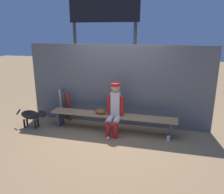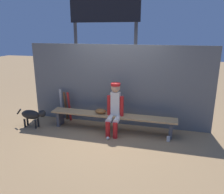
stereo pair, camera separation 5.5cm
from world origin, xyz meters
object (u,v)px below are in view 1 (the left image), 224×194
at_px(bat_wood_dark, 65,106).
at_px(cup_on_bench, 117,112).
at_px(player_seated, 115,107).
at_px(dog, 32,115).
at_px(bat_aluminum_silver, 61,104).
at_px(scoreboard, 106,23).
at_px(dugout_bench, 112,118).
at_px(bat_aluminum_red, 69,107).
at_px(baseball, 108,138).
at_px(baseball_glove, 101,111).
at_px(cup_on_ground, 168,139).

relative_size(bat_wood_dark, cup_on_bench, 7.42).
distance_m(player_seated, bat_wood_dark, 1.60).
bearing_deg(bat_wood_dark, dog, -131.62).
bearing_deg(dog, bat_aluminum_silver, 57.17).
height_order(cup_on_bench, scoreboard, scoreboard).
relative_size(dugout_bench, cup_on_bench, 28.57).
xyz_separation_m(player_seated, cup_on_bench, (0.01, 0.18, -0.17)).
height_order(player_seated, cup_on_bench, player_seated).
bearing_deg(dog, scoreboard, 54.41).
xyz_separation_m(player_seated, bat_aluminum_red, (-1.39, 0.42, -0.24)).
bearing_deg(baseball, dog, 174.61).
relative_size(player_seated, bat_wood_dark, 1.50).
xyz_separation_m(dugout_bench, bat_aluminum_red, (-1.30, 0.32, 0.07)).
bearing_deg(dog, cup_on_bench, 10.62).
xyz_separation_m(baseball_glove, bat_aluminum_red, (-1.01, 0.32, -0.07)).
bearing_deg(cup_on_ground, bat_aluminum_red, 168.51).
height_order(bat_wood_dark, scoreboard, scoreboard).
bearing_deg(bat_wood_dark, bat_aluminum_silver, 167.98).
height_order(baseball_glove, bat_aluminum_red, bat_aluminum_red).
bearing_deg(dog, baseball, -5.39).
relative_size(scoreboard, dog, 4.37).
height_order(player_seated, baseball_glove, player_seated).
bearing_deg(dugout_bench, bat_aluminum_silver, 166.09).
bearing_deg(dugout_bench, bat_aluminum_red, 166.07).
bearing_deg(dog, bat_aluminum_red, 41.44).
bearing_deg(dog, cup_on_ground, 1.62).
bearing_deg(bat_wood_dark, bat_aluminum_red, -15.85).
bearing_deg(player_seated, baseball, -97.15).
bearing_deg(bat_aluminum_red, baseball, -32.04).
bearing_deg(baseball_glove, dugout_bench, 0.00).
bearing_deg(baseball_glove, cup_on_ground, -7.59).
bearing_deg(baseball, scoreboard, 106.57).
height_order(baseball, dog, dog).
distance_m(player_seated, scoreboard, 2.73).
bearing_deg(scoreboard, bat_aluminum_red, -117.27).
relative_size(player_seated, baseball, 16.57).
bearing_deg(scoreboard, player_seated, -68.37).
bearing_deg(baseball, cup_on_bench, 84.21).
distance_m(bat_aluminum_red, cup_on_bench, 1.42).
relative_size(player_seated, baseball_glove, 4.38).
relative_size(bat_wood_dark, bat_aluminum_silver, 0.93).
relative_size(dugout_bench, cup_on_ground, 28.57).
bearing_deg(scoreboard, baseball, -73.43).
bearing_deg(bat_aluminum_silver, scoreboard, 52.95).
relative_size(dugout_bench, scoreboard, 0.85).
xyz_separation_m(cup_on_ground, dog, (-3.40, -0.10, 0.28)).
distance_m(bat_aluminum_red, baseball, 1.62).
relative_size(bat_aluminum_red, cup_on_ground, 7.54).
distance_m(bat_aluminum_silver, cup_on_ground, 3.03).
bearing_deg(bat_aluminum_red, dog, -138.56).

